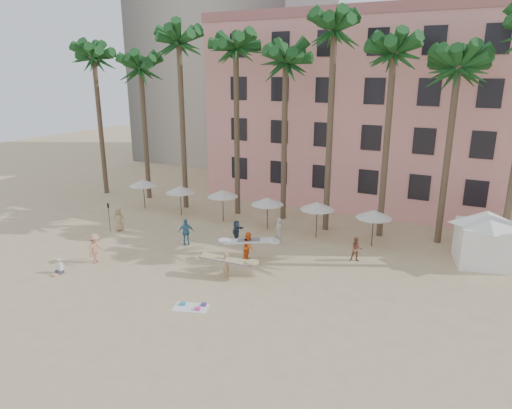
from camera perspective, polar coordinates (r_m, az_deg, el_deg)
The scene contains 11 objects.
ground at distance 24.86m, azimuth -9.27°, elevation -12.02°, with size 120.00×120.00×0.00m, color #D1B789.
pink_hotel at distance 44.04m, azimuth 19.05°, elevation 10.68°, with size 35.00×14.00×16.00m, color pink.
palm_row at distance 34.86m, azimuth 5.80°, elevation 18.36°, with size 44.40×5.40×16.30m.
umbrella_row at distance 35.34m, azimuth -1.48°, elevation 0.97°, with size 22.50×2.70×2.73m.
cabana at distance 31.70m, azimuth 26.66°, elevation -3.18°, with size 5.39×5.39×3.50m.
beach_towel at distance 24.34m, azimuth -7.99°, elevation -12.54°, with size 2.03×1.53×0.14m.
carrier_yellow at distance 26.99m, azimuth -3.68°, elevation -7.26°, with size 3.19×1.45×1.60m.
carrier_white at distance 29.23m, azimuth -0.90°, elevation -5.14°, with size 3.21×1.96×1.89m.
beachgoers at distance 31.48m, azimuth -8.30°, elevation -3.92°, with size 18.61×9.25×1.93m.
paddle at distance 35.96m, azimuth -17.92°, elevation -1.10°, with size 0.18×0.04×2.23m.
seated_man at distance 30.06m, azimuth -23.43°, elevation -7.38°, with size 0.41×0.71×0.92m.
Camera 1 is at (13.27, -17.42, 11.77)m, focal length 32.00 mm.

